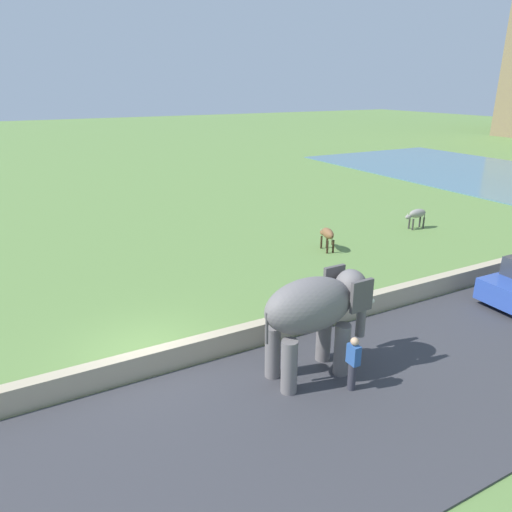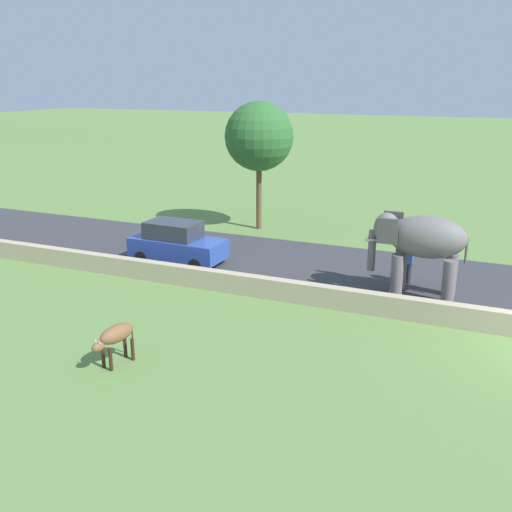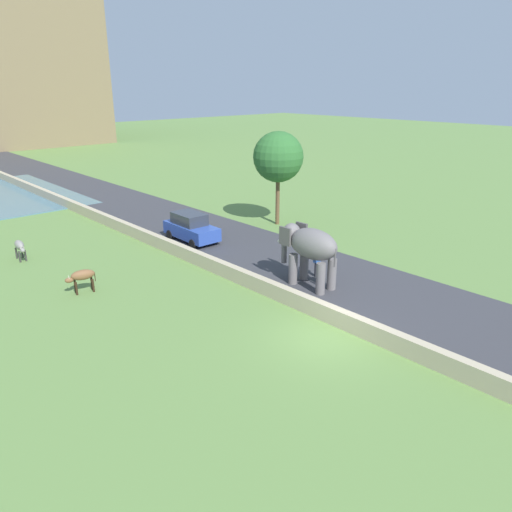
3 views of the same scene
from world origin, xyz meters
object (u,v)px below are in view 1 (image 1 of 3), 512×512
object	(u,v)px
cow_grey	(417,215)
elephant	(316,310)
person_beside_elephant	(353,363)
cow_brown	(327,234)

from	to	relation	value
cow_grey	elephant	bearing A→B (deg)	-55.78
person_beside_elephant	cow_grey	world-z (taller)	person_beside_elephant
elephant	person_beside_elephant	distance (m)	1.69
elephant	cow_grey	distance (m)	16.34
cow_grey	cow_brown	size ratio (longest dim) A/B	0.99
person_beside_elephant	cow_brown	xyz separation A→B (m)	(-9.67, 6.30, -0.04)
elephant	cow_brown	distance (m)	10.94
elephant	cow_brown	size ratio (longest dim) A/B	2.44
elephant	cow_brown	xyz separation A→B (m)	(-8.53, 6.75, -1.20)
cow_grey	cow_brown	xyz separation A→B (m)	(0.64, -6.73, 0.00)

